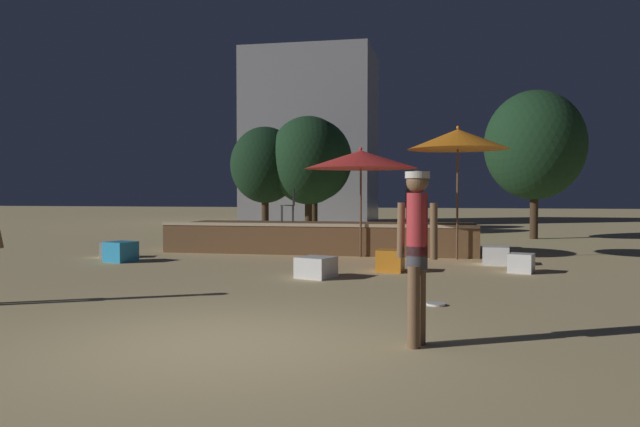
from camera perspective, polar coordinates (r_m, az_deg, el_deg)
name	(u,v)px	position (r m, az deg, el deg)	size (l,w,h in m)	color
ground_plane	(218,345)	(6.85, -9.35, -11.79)	(120.00, 120.00, 0.00)	tan
wooden_deck	(325,237)	(17.46, 0.42, -2.16)	(8.31, 3.03, 0.82)	brown
patio_umbrella_0	(361,160)	(15.66, 3.76, 4.94)	(2.84, 2.84, 2.75)	brown
patio_umbrella_1	(458,139)	(15.47, 12.49, 6.64)	(2.43, 2.43, 3.23)	brown
cube_seat_0	(521,263)	(13.26, 17.92, -4.34)	(0.58, 0.58, 0.39)	white
cube_seat_1	(121,252)	(15.33, -17.75, -3.34)	(0.74, 0.74, 0.47)	#2D9EDB
cube_seat_2	(496,256)	(14.56, 15.78, -3.72)	(0.62, 0.62, 0.41)	white
cube_seat_3	(112,250)	(16.38, -18.46, -3.16)	(0.60, 0.60, 0.39)	white
cube_seat_4	(316,267)	(11.86, -0.36, -4.94)	(0.79, 0.79, 0.40)	white
cube_seat_5	(390,261)	(12.85, 6.44, -4.32)	(0.56, 0.56, 0.45)	orange
person_1	(417,245)	(6.62, 8.86, -2.87)	(0.45, 0.30, 1.85)	brown
bistro_chair_0	(413,202)	(16.97, 8.47, 1.06)	(0.40, 0.41, 0.90)	#2D3338
bistro_chair_1	(291,202)	(16.78, -2.69, 1.07)	(0.41, 0.41, 0.90)	#2D3338
frisbee_disc	(436,304)	(9.18, 10.55, -8.16)	(0.28, 0.28, 0.03)	white
background_tree_0	(308,160)	(24.14, -1.06, 4.87)	(3.10, 3.10, 4.57)	#3D2B1C
background_tree_1	(265,165)	(24.47, -5.04, 4.42)	(2.70, 2.70, 4.18)	#3D2B1C
background_tree_2	(535,145)	(23.04, 19.04, 5.92)	(3.45, 3.45, 5.17)	#3D2B1C
background_tree_3	(314,160)	(26.98, -0.52, 4.88)	(3.24, 3.24, 4.80)	#3D2B1C
distant_building	(311,138)	(32.96, -0.79, 6.88)	(6.53, 4.93, 8.92)	gray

